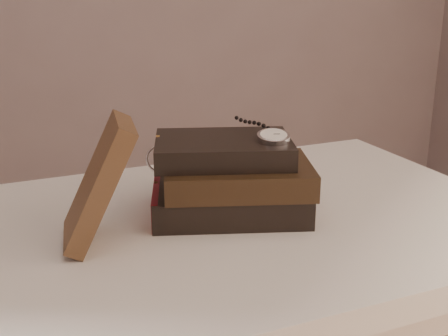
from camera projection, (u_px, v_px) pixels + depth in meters
name	position (u px, v px, depth m)	size (l,w,h in m)	color
table	(201.00, 276.00, 0.93)	(1.00, 0.60, 0.75)	silver
book_stack	(231.00, 179.00, 0.92)	(0.28, 0.24, 0.12)	black
journal	(98.00, 182.00, 0.81)	(0.03, 0.11, 0.18)	#3A2516
pocket_watch	(272.00, 136.00, 0.89)	(0.06, 0.16, 0.02)	silver
eyeglasses	(176.00, 158.00, 0.99)	(0.13, 0.14, 0.05)	silver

